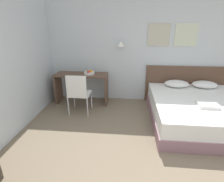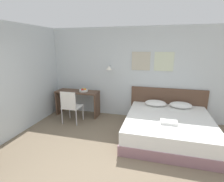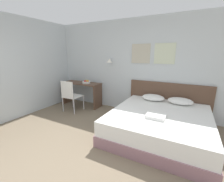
% 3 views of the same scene
% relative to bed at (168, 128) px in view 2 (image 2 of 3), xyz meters
% --- Properties ---
extents(ground_plane, '(24.00, 24.00, 0.00)m').
position_rel_bed_xyz_m(ground_plane, '(-1.16, -1.70, -0.25)').
color(ground_plane, '#756651').
extents(wall_back, '(5.57, 0.31, 2.65)m').
position_rel_bed_xyz_m(wall_back, '(-1.15, 1.12, 1.08)').
color(wall_back, silver).
rests_on(wall_back, ground_plane).
extents(bed, '(1.97, 2.06, 0.51)m').
position_rel_bed_xyz_m(bed, '(0.00, 0.00, 0.00)').
color(bed, gray).
rests_on(bed, ground_plane).
extents(headboard, '(2.09, 0.06, 0.96)m').
position_rel_bed_xyz_m(headboard, '(0.00, 1.06, 0.22)').
color(headboard, brown).
rests_on(headboard, ground_plane).
extents(pillow_left, '(0.57, 0.41, 0.15)m').
position_rel_bed_xyz_m(pillow_left, '(-0.33, 0.78, 0.33)').
color(pillow_left, white).
rests_on(pillow_left, bed).
extents(pillow_right, '(0.57, 0.41, 0.15)m').
position_rel_bed_xyz_m(pillow_right, '(0.33, 0.78, 0.33)').
color(pillow_right, white).
rests_on(pillow_right, bed).
extents(folded_towel_near_foot, '(0.35, 0.29, 0.06)m').
position_rel_bed_xyz_m(folded_towel_near_foot, '(-0.02, -0.31, 0.29)').
color(folded_towel_near_foot, white).
rests_on(folded_towel_near_foot, bed).
extents(desk, '(1.31, 0.49, 0.77)m').
position_rel_bed_xyz_m(desk, '(-2.68, 0.76, 0.29)').
color(desk, brown).
rests_on(desk, ground_plane).
extents(desk_chair, '(0.47, 0.47, 0.94)m').
position_rel_bed_xyz_m(desk_chair, '(-2.59, 0.12, 0.29)').
color(desk_chair, white).
rests_on(desk_chair, ground_plane).
extents(fruit_bowl, '(0.26, 0.26, 0.11)m').
position_rel_bed_xyz_m(fruit_bowl, '(-2.47, 0.75, 0.56)').
color(fruit_bowl, silver).
rests_on(fruit_bowl, desk).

